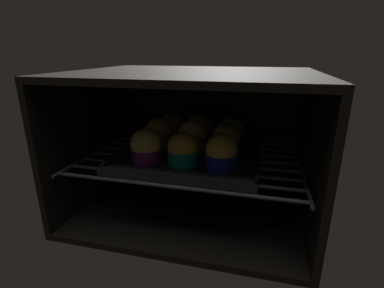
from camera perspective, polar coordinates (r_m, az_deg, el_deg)
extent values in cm
cube|color=black|center=(81.47, 0.26, -11.79)|extent=(59.00, 47.00, 1.50)
cube|color=black|center=(70.72, 0.30, 13.97)|extent=(59.00, 47.00, 1.50)
cube|color=black|center=(95.60, 3.55, 4.28)|extent=(59.00, 1.50, 34.00)
cube|color=black|center=(85.43, -18.80, 1.62)|extent=(1.50, 47.00, 34.00)
cube|color=black|center=(73.24, 22.70, -1.55)|extent=(1.50, 47.00, 34.00)
cylinder|color=#4C494C|center=(58.57, -4.22, -8.62)|extent=(54.00, 0.80, 0.80)
cylinder|color=#4C494C|center=(62.64, -2.86, -6.73)|extent=(54.00, 0.80, 0.80)
cylinder|color=#4C494C|center=(66.79, -1.68, -5.07)|extent=(54.00, 0.80, 0.80)
cylinder|color=#4C494C|center=(71.02, -0.64, -3.60)|extent=(54.00, 0.80, 0.80)
cylinder|color=#4C494C|center=(75.32, 0.28, -2.29)|extent=(54.00, 0.80, 0.80)
cylinder|color=#4C494C|center=(79.66, 1.09, -1.13)|extent=(54.00, 0.80, 0.80)
cylinder|color=#4C494C|center=(84.05, 1.83, -0.09)|extent=(54.00, 0.80, 0.80)
cylinder|color=#4C494C|center=(88.47, 2.48, 0.85)|extent=(54.00, 0.80, 0.80)
cylinder|color=#4C494C|center=(92.93, 3.08, 1.70)|extent=(54.00, 0.80, 0.80)
cylinder|color=#4C494C|center=(85.50, -17.58, -0.64)|extent=(0.80, 42.00, 0.80)
cylinder|color=#4C494C|center=(74.12, 21.04, -3.92)|extent=(0.80, 42.00, 0.80)
cube|color=black|center=(73.61, 0.00, -1.96)|extent=(34.45, 34.45, 1.20)
cube|color=black|center=(58.24, -4.06, -6.49)|extent=(34.45, 0.80, 1.00)
cube|color=black|center=(88.89, 2.64, 2.35)|extent=(34.45, 0.80, 1.00)
cube|color=black|center=(78.82, -11.95, -0.14)|extent=(0.80, 34.45, 1.00)
cube|color=black|center=(71.28, 13.25, -2.22)|extent=(0.80, 34.45, 1.00)
cylinder|color=#7A238C|center=(67.67, -9.19, -1.97)|extent=(7.00, 7.00, 3.42)
sphere|color=#DBBC60|center=(66.87, -9.29, 0.00)|extent=(7.30, 7.30, 7.30)
sphere|color=#19511E|center=(65.50, -8.53, 1.76)|extent=(1.63, 1.63, 1.63)
cylinder|color=#0C8C84|center=(64.87, -1.76, -2.64)|extent=(7.00, 7.00, 3.42)
sphere|color=gold|center=(64.06, -1.78, -0.66)|extent=(6.92, 6.92, 6.92)
cylinder|color=#1928B7|center=(63.06, 5.87, -3.36)|extent=(7.00, 7.00, 3.42)
sphere|color=gold|center=(62.17, 5.94, -1.16)|extent=(7.05, 7.05, 7.05)
sphere|color=#1E6023|center=(62.44, 5.87, 1.35)|extent=(2.27, 2.27, 2.27)
cylinder|color=silver|center=(75.30, -6.73, 0.24)|extent=(7.00, 7.00, 3.42)
sphere|color=gold|center=(74.41, -6.82, 2.50)|extent=(7.39, 7.39, 7.39)
sphere|color=#28702D|center=(73.81, -6.90, 4.10)|extent=(2.47, 2.47, 2.47)
cylinder|color=silver|center=(73.08, 0.20, -0.19)|extent=(7.00, 7.00, 3.42)
sphere|color=#E0CC7A|center=(72.20, 0.20, 2.05)|extent=(7.33, 7.33, 7.33)
sphere|color=#19511E|center=(72.00, 0.25, 3.68)|extent=(2.18, 2.18, 2.18)
cylinder|color=#0C8C84|center=(71.58, 6.89, -0.73)|extent=(7.00, 7.00, 3.42)
sphere|color=gold|center=(70.67, 6.98, 1.56)|extent=(6.89, 6.89, 6.89)
sphere|color=#1E6023|center=(68.80, 6.86, 3.35)|extent=(2.20, 2.20, 2.20)
cylinder|color=#1928B7|center=(83.11, -4.07, 2.05)|extent=(7.00, 7.00, 3.42)
sphere|color=#E0CC7A|center=(82.48, -4.11, 3.64)|extent=(7.68, 7.68, 7.68)
sphere|color=#19511E|center=(81.86, -4.08, 5.74)|extent=(2.10, 2.10, 2.10)
cylinder|color=#1928B7|center=(80.60, 1.50, 1.58)|extent=(7.00, 7.00, 3.42)
sphere|color=#DBBC60|center=(79.87, 1.51, 3.44)|extent=(7.45, 7.45, 7.45)
sphere|color=#28702D|center=(77.87, 1.63, 5.31)|extent=(1.84, 1.84, 1.84)
cylinder|color=red|center=(79.70, 7.85, 1.21)|extent=(7.00, 7.00, 3.42)
sphere|color=gold|center=(79.04, 7.93, 2.89)|extent=(6.95, 6.95, 6.95)
sphere|color=#28702D|center=(77.38, 8.16, 4.32)|extent=(1.85, 1.85, 1.85)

